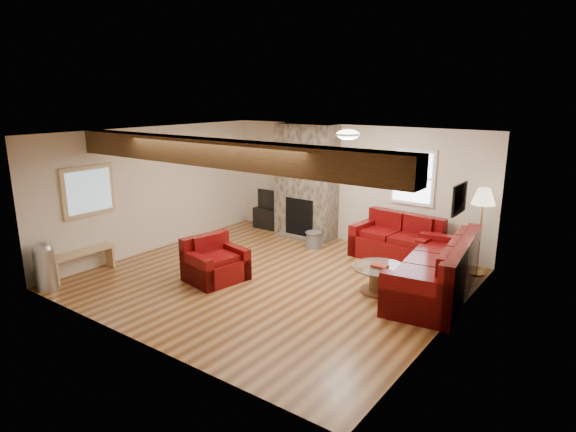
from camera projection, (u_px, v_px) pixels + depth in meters
name	position (u px, v px, depth m)	size (l,w,h in m)	color
room	(272.00, 209.00, 8.05)	(8.00, 8.00, 8.00)	#5A3318
oak_beam	(217.00, 153.00, 6.81)	(6.00, 0.36, 0.38)	black
chimney_breast	(306.00, 183.00, 10.58)	(1.40, 0.67, 2.50)	#3A342C
back_window	(413.00, 177.00, 9.33)	(0.90, 0.08, 1.10)	silver
hatch_window	(88.00, 191.00, 8.52)	(0.08, 1.00, 0.90)	tan
ceiling_dome	(348.00, 136.00, 7.95)	(0.40, 0.40, 0.18)	white
artwork_back	(358.00, 164.00, 9.98)	(0.42, 0.06, 0.52)	black
artwork_right	(459.00, 199.00, 6.48)	(0.06, 0.55, 0.42)	black
sofa_three	(434.00, 267.00, 7.60)	(2.43, 1.02, 0.94)	#470508
loveseat	(396.00, 238.00, 9.27)	(1.61, 0.93, 0.86)	#470508
armchair_red	(216.00, 259.00, 8.22)	(0.93, 0.81, 0.75)	#470508
coffee_table	(379.00, 279.00, 7.75)	(0.89, 0.89, 0.47)	#442916
tv_cabinet	(274.00, 219.00, 11.39)	(0.98, 0.39, 0.49)	black
television	(274.00, 199.00, 11.27)	(0.79, 0.10, 0.46)	black
floor_lamp	(483.00, 201.00, 8.24)	(0.40, 0.40, 1.56)	#AD8348
pine_bench	(83.00, 263.00, 8.50)	(0.27, 1.16, 0.44)	tan
pedal_bin	(45.00, 265.00, 7.83)	(0.33, 0.33, 0.82)	#A8A8AD
coal_bucket	(313.00, 239.00, 10.04)	(0.36, 0.36, 0.34)	slate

